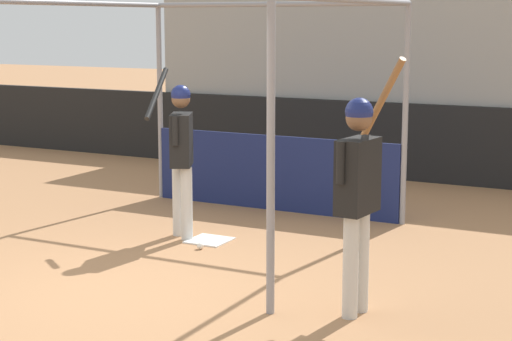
{
  "coord_description": "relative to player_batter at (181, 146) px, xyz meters",
  "views": [
    {
      "loc": [
        4.54,
        -6.01,
        2.45
      ],
      "look_at": [
        0.79,
        1.24,
        1.0
      ],
      "focal_mm": 60.0,
      "sensor_mm": 36.0,
      "label": 1
    }
  ],
  "objects": [
    {
      "name": "batting_cage",
      "position": [
        0.29,
        1.02,
        0.13
      ],
      "size": [
        3.55,
        3.67,
        2.67
      ],
      "color": "gray",
      "rests_on": "ground"
    },
    {
      "name": "player_batter",
      "position": [
        0.0,
        0.0,
        0.0
      ],
      "size": [
        0.71,
        0.74,
        1.9
      ],
      "rotation": [
        0.0,
        0.0,
        2.02
      ],
      "color": "silver",
      "rests_on": "ground"
    },
    {
      "name": "bleacher_section",
      "position": [
        0.55,
        6.24,
        0.38
      ],
      "size": [
        7.6,
        3.2,
        2.87
      ],
      "color": "#9E9E99",
      "rests_on": "ground"
    },
    {
      "name": "ground_plane",
      "position": [
        0.55,
        -2.01,
        -1.05
      ],
      "size": [
        60.0,
        60.0,
        0.0
      ],
      "primitive_type": "plane",
      "color": "#A8754C"
    },
    {
      "name": "home_plate",
      "position": [
        0.36,
        -0.0,
        -1.04
      ],
      "size": [
        0.44,
        0.44,
        0.02
      ],
      "color": "white",
      "rests_on": "ground"
    },
    {
      "name": "baseball",
      "position": [
        0.45,
        -0.35,
        -1.01
      ],
      "size": [
        0.07,
        0.07,
        0.07
      ],
      "color": "white",
      "rests_on": "ground"
    },
    {
      "name": "player_waiting",
      "position": [
        2.68,
        -1.52,
        0.07
      ],
      "size": [
        0.53,
        0.81,
        2.15
      ],
      "rotation": [
        0.0,
        0.0,
        1.47
      ],
      "color": "silver",
      "rests_on": "ground"
    },
    {
      "name": "outfield_wall",
      "position": [
        0.55,
        4.58,
        -0.45
      ],
      "size": [
        24.0,
        0.12,
        1.19
      ],
      "color": "black",
      "rests_on": "ground"
    }
  ]
}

